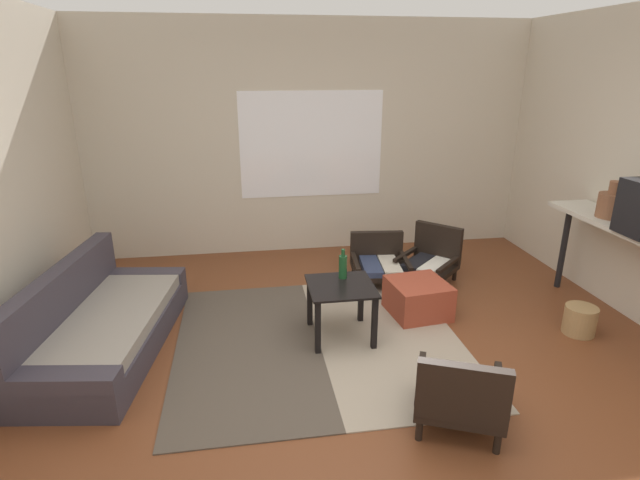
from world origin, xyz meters
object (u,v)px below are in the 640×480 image
at_px(armchair_corner, 431,258).
at_px(clay_vase, 612,204).
at_px(armchair_striped_foreground, 460,394).
at_px(console_shelf, 636,240).
at_px(glass_bottle, 343,266).
at_px(coffee_table, 341,297).
at_px(wicker_basket, 580,320).
at_px(couch, 100,326).
at_px(armchair_by_window, 379,261).
at_px(ottoman_orange, 418,298).

bearing_deg(armchair_corner, clay_vase, -36.17).
xyz_separation_m(armchair_striped_foreground, armchair_corner, (0.67, 2.25, -0.01)).
distance_m(console_shelf, glass_bottle, 2.43).
height_order(coffee_table, wicker_basket, coffee_table).
height_order(armchair_striped_foreground, wicker_basket, armchair_striped_foreground).
distance_m(armchair_striped_foreground, glass_bottle, 1.49).
relative_size(armchair_striped_foreground, wicker_basket, 2.76).
height_order(couch, coffee_table, couch).
bearing_deg(armchair_striped_foreground, wicker_basket, 32.33).
distance_m(armchair_by_window, armchair_striped_foreground, 2.32).
bearing_deg(armchair_striped_foreground, armchair_by_window, 87.07).
bearing_deg(ottoman_orange, wicker_basket, -23.72).
bearing_deg(wicker_basket, couch, 174.67).
distance_m(armchair_by_window, glass_bottle, 1.17).
height_order(armchair_corner, glass_bottle, glass_bottle).
relative_size(couch, armchair_by_window, 3.10).
xyz_separation_m(ottoman_orange, glass_bottle, (-0.74, -0.14, 0.42)).
bearing_deg(ottoman_orange, armchair_by_window, 100.72).
xyz_separation_m(armchair_by_window, armchair_corner, (0.55, -0.07, 0.03)).
height_order(console_shelf, wicker_basket, console_shelf).
bearing_deg(armchair_striped_foreground, clay_vase, 34.71).
height_order(armchair_striped_foreground, console_shelf, console_shelf).
height_order(couch, glass_bottle, glass_bottle).
bearing_deg(console_shelf, clay_vase, 90.00).
bearing_deg(armchair_striped_foreground, ottoman_orange, 79.92).
height_order(couch, armchair_striped_foreground, couch).
bearing_deg(wicker_basket, console_shelf, 4.31).
bearing_deg(clay_vase, ottoman_orange, 173.61).
distance_m(armchair_striped_foreground, console_shelf, 2.24).
height_order(armchair_by_window, clay_vase, clay_vase).
distance_m(couch, armchair_by_window, 2.75).
relative_size(armchair_by_window, wicker_basket, 2.36).
relative_size(couch, glass_bottle, 7.51).
bearing_deg(couch, armchair_striped_foreground, -28.59).
bearing_deg(console_shelf, ottoman_orange, 162.49).
bearing_deg(armchair_striped_foreground, armchair_corner, 73.51).
relative_size(glass_bottle, wicker_basket, 0.98).
relative_size(coffee_table, wicker_basket, 2.05).
xyz_separation_m(coffee_table, ottoman_orange, (0.78, 0.29, -0.21)).
relative_size(couch, armchair_corner, 2.56).
bearing_deg(armchair_corner, couch, -163.67).
relative_size(console_shelf, wicker_basket, 7.03).
bearing_deg(armchair_by_window, coffee_table, -120.10).
xyz_separation_m(coffee_table, console_shelf, (2.43, -0.23, 0.45)).
height_order(armchair_by_window, armchair_corner, armchair_corner).
height_order(coffee_table, armchair_corner, armchair_corner).
xyz_separation_m(armchair_corner, glass_bottle, (-1.13, -0.88, 0.34)).
xyz_separation_m(coffee_table, clay_vase, (2.43, 0.10, 0.66)).
bearing_deg(wicker_basket, glass_bottle, 168.42).
relative_size(console_shelf, clay_vase, 5.78).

